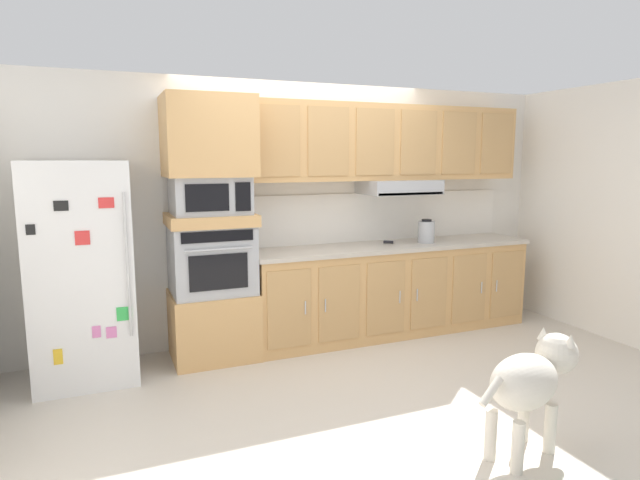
{
  "coord_description": "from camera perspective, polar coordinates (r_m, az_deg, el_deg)",
  "views": [
    {
      "loc": [
        -1.84,
        -3.85,
        1.78
      ],
      "look_at": [
        -0.23,
        0.06,
        1.12
      ],
      "focal_mm": 29.74,
      "sensor_mm": 36.0,
      "label": 1
    }
  ],
  "objects": [
    {
      "name": "appliance_upper_cabinet",
      "position": [
        4.68,
        -11.98,
        10.84
      ],
      "size": [
        0.74,
        0.62,
        0.68
      ],
      "primitive_type": "cube",
      "color": "tan",
      "rests_on": "microwave"
    },
    {
      "name": "lower_cabinet_run",
      "position": [
        5.49,
        7.76,
        -5.38
      ],
      "size": [
        2.92,
        0.63,
        0.88
      ],
      "color": "tan",
      "rests_on": "ground"
    },
    {
      "name": "backsplash_panel",
      "position": [
        5.61,
        6.42,
        2.53
      ],
      "size": [
        2.96,
        0.02,
        0.5
      ],
      "primitive_type": "cube",
      "color": "white",
      "rests_on": "countertop_slab"
    },
    {
      "name": "countertop_slab",
      "position": [
        5.4,
        7.84,
        -0.63
      ],
      "size": [
        2.96,
        0.64,
        0.04
      ],
      "primitive_type": "cube",
      "color": "#BCB2A3",
      "rests_on": "lower_cabinet_run"
    },
    {
      "name": "oven_base_cabinet",
      "position": [
        4.91,
        -11.35,
        -8.9
      ],
      "size": [
        0.74,
        0.62,
        0.6
      ],
      "primitive_type": "cube",
      "color": "tan",
      "rests_on": "ground"
    },
    {
      "name": "ground_plane",
      "position": [
        4.62,
        3.0,
        -13.83
      ],
      "size": [
        9.6,
        9.6,
        0.0
      ],
      "primitive_type": "plane",
      "color": "beige"
    },
    {
      "name": "side_panel_right",
      "position": [
        6.05,
        27.84,
        2.78
      ],
      "size": [
        0.12,
        7.1,
        2.5
      ],
      "primitive_type": "cube",
      "color": "white",
      "rests_on": "ground"
    },
    {
      "name": "refrigerator",
      "position": [
        4.62,
        -24.24,
        -3.19
      ],
      "size": [
        0.76,
        0.73,
        1.76
      ],
      "color": "white",
      "rests_on": "ground"
    },
    {
      "name": "back_kitchen_wall",
      "position": [
        5.32,
        -2.03,
        3.1
      ],
      "size": [
        6.2,
        0.12,
        2.5
      ],
      "primitive_type": "cube",
      "color": "silver",
      "rests_on": "ground"
    },
    {
      "name": "upper_cabinet_with_hood",
      "position": [
        5.44,
        7.46,
        10.03
      ],
      "size": [
        2.92,
        0.48,
        0.88
      ],
      "color": "tan",
      "rests_on": "backsplash_panel"
    },
    {
      "name": "built_in_oven",
      "position": [
        4.76,
        -11.57,
        -2.01
      ],
      "size": [
        0.7,
        0.62,
        0.6
      ],
      "color": "#A8AAAF",
      "rests_on": "oven_base_cabinet"
    },
    {
      "name": "dog",
      "position": [
        3.53,
        21.86,
        -13.63
      ],
      "size": [
        0.97,
        0.45,
        0.71
      ],
      "rotation": [
        0.0,
        0.0,
        0.27
      ],
      "color": "beige",
      "rests_on": "ground"
    },
    {
      "name": "screwdriver",
      "position": [
        5.44,
        7.38,
        -0.2
      ],
      "size": [
        0.16,
        0.17,
        0.03
      ],
      "color": "black",
      "rests_on": "countertop_slab"
    },
    {
      "name": "appliance_mid_shelf",
      "position": [
        4.71,
        -11.7,
        2.18
      ],
      "size": [
        0.74,
        0.62,
        0.1
      ],
      "primitive_type": "cube",
      "color": "tan",
      "rests_on": "built_in_oven"
    },
    {
      "name": "microwave",
      "position": [
        4.69,
        -11.78,
        4.73
      ],
      "size": [
        0.64,
        0.54,
        0.32
      ],
      "color": "#A8AAAF",
      "rests_on": "appliance_mid_shelf"
    },
    {
      "name": "electric_kettle",
      "position": [
        5.53,
        11.36,
        0.9
      ],
      "size": [
        0.17,
        0.17,
        0.24
      ],
      "color": "#A8AAAF",
      "rests_on": "countertop_slab"
    }
  ]
}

